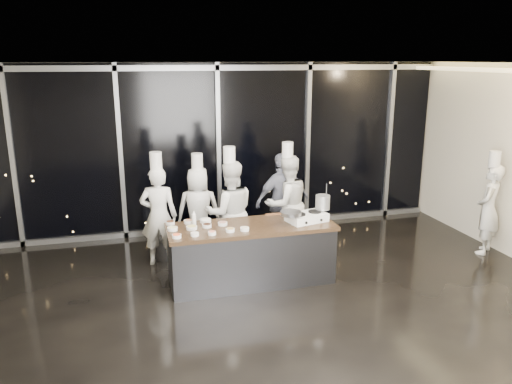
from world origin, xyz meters
The scene contains 15 objects.
ground centered at (0.00, 0.00, 0.00)m, with size 9.00×9.00×0.00m, color black.
room_shell centered at (0.18, 0.00, 2.25)m, with size 9.02×7.02×3.21m.
window_wall centered at (0.00, 3.43, 1.60)m, with size 8.90×0.11×3.20m.
demo_counter centered at (0.00, 0.90, 0.45)m, with size 2.46×0.86×0.90m.
stove centered at (0.85, 0.86, 0.96)m, with size 0.64×0.48×0.14m.
frying_pan centered at (0.57, 0.80, 1.07)m, with size 0.57×0.38×0.05m.
stock_pot centered at (1.14, 0.95, 1.15)m, with size 0.22×0.22×0.22m, color #B0B0B2.
prep_bowls centered at (-0.75, 0.94, 0.93)m, with size 1.13×0.73×0.05m.
squeeze_bottle centered at (-0.81, 1.11, 1.01)m, with size 0.06×0.06×0.22m.
chef_far_left centered at (-1.26, 1.95, 0.84)m, with size 0.67×0.51×1.86m.
chef_left centered at (-0.57, 2.28, 0.77)m, with size 0.82×0.62×1.74m.
chef_center centered at (-0.14, 1.73, 0.86)m, with size 0.83×0.65×1.93m.
guest centered at (0.89, 2.15, 0.85)m, with size 1.05×0.55×1.70m.
chef_right centered at (0.91, 2.00, 0.85)m, with size 0.94×0.81×1.92m.
chef_side centered at (4.20, 1.00, 0.80)m, with size 0.67×0.65×1.79m.
Camera 1 is at (-1.71, -5.82, 3.26)m, focal length 35.00 mm.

